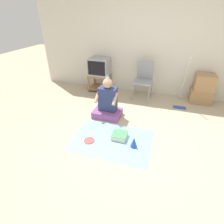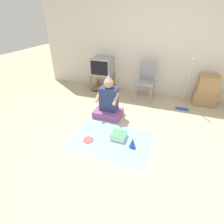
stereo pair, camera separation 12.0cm
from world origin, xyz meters
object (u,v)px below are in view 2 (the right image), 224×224
folding_chair (146,78)px  birthday_cake (119,136)px  cardboard_box_stack (206,91)px  party_hat_blue (132,143)px  tv (102,67)px  paper_plate (88,140)px  dust_mop (185,94)px  person_seated (109,103)px

folding_chair → birthday_cake: (-0.12, -1.79, -0.48)m
cardboard_box_stack → party_hat_blue: bearing=-120.4°
birthday_cake → party_hat_blue: size_ratio=1.37×
cardboard_box_stack → party_hat_blue: 2.46m
tv → paper_plate: tv is taller
cardboard_box_stack → paper_plate: size_ratio=3.69×
dust_mop → person_seated: size_ratio=1.28×
tv → person_seated: 1.48m
folding_chair → dust_mop: dust_mop is taller
tv → paper_plate: (0.62, -2.18, -0.66)m
person_seated → birthday_cake: size_ratio=3.53×
cardboard_box_stack → dust_mop: dust_mop is taller
folding_chair → person_seated: (-0.57, -1.12, -0.23)m
folding_chair → cardboard_box_stack: 1.42m
person_seated → party_hat_blue: bearing=-48.4°
tv → person_seated: bearing=-62.8°
party_hat_blue → paper_plate: bearing=-173.7°
tv → folding_chair: folding_chair is taller
folding_chair → cardboard_box_stack: size_ratio=1.29×
cardboard_box_stack → birthday_cake: size_ratio=2.77×
folding_chair → dust_mop: bearing=-10.9°
party_hat_blue → folding_chair: bearing=94.8°
tv → paper_plate: size_ratio=2.75×
dust_mop → party_hat_blue: (-0.77, -1.77, -0.24)m
party_hat_blue → paper_plate: 0.78m
cardboard_box_stack → paper_plate: cardboard_box_stack is taller
birthday_cake → party_hat_blue: bearing=-28.7°
folding_chair → tv: bearing=173.1°
folding_chair → dust_mop: (0.93, -0.18, -0.20)m
folding_chair → birthday_cake: 1.86m
party_hat_blue → paper_plate: (-0.77, -0.09, -0.09)m
cardboard_box_stack → dust_mop: bearing=-144.1°
paper_plate → person_seated: bearing=87.5°
tv → cardboard_box_stack: 2.64m
folding_chair → cardboard_box_stack: (1.40, 0.16, -0.18)m
birthday_cake → cardboard_box_stack: bearing=52.0°
party_hat_blue → dust_mop: bearing=66.5°
dust_mop → person_seated: 1.77m
dust_mop → birthday_cake: dust_mop is taller
dust_mop → paper_plate: (-1.54, -1.85, -0.33)m
paper_plate → birthday_cake: bearing=26.6°
tv → cardboard_box_stack: (2.63, 0.01, -0.32)m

